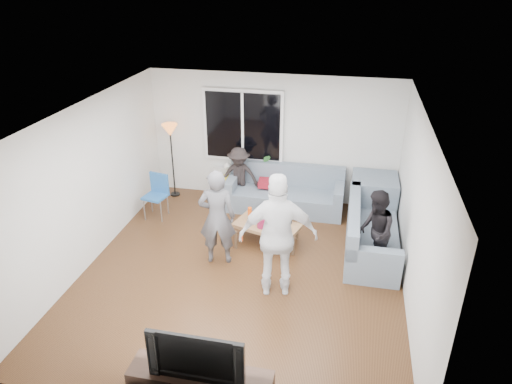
% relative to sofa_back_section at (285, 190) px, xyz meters
% --- Properties ---
extents(floor, '(5.00, 5.50, 0.04)m').
position_rel_sofa_back_section_xyz_m(floor, '(-0.34, -2.27, -0.45)').
color(floor, '#56351C').
rests_on(floor, ground).
extents(ceiling, '(5.00, 5.50, 0.04)m').
position_rel_sofa_back_section_xyz_m(ceiling, '(-0.34, -2.27, 2.20)').
color(ceiling, white).
rests_on(ceiling, ground).
extents(wall_back, '(5.00, 0.04, 2.60)m').
position_rel_sofa_back_section_xyz_m(wall_back, '(-0.34, 0.50, 0.88)').
color(wall_back, silver).
rests_on(wall_back, ground).
extents(wall_front, '(5.00, 0.04, 2.60)m').
position_rel_sofa_back_section_xyz_m(wall_front, '(-0.34, -5.04, 0.88)').
color(wall_front, silver).
rests_on(wall_front, ground).
extents(wall_left, '(0.04, 5.50, 2.60)m').
position_rel_sofa_back_section_xyz_m(wall_left, '(-2.86, -2.27, 0.88)').
color(wall_left, silver).
rests_on(wall_left, ground).
extents(wall_right, '(0.04, 5.50, 2.60)m').
position_rel_sofa_back_section_xyz_m(wall_right, '(2.18, -2.27, 0.88)').
color(wall_right, silver).
rests_on(wall_right, ground).
extents(window_frame, '(1.62, 0.06, 1.47)m').
position_rel_sofa_back_section_xyz_m(window_frame, '(-0.94, 0.42, 1.12)').
color(window_frame, white).
rests_on(window_frame, wall_back).
extents(window_glass, '(1.50, 0.02, 1.35)m').
position_rel_sofa_back_section_xyz_m(window_glass, '(-0.94, 0.38, 1.12)').
color(window_glass, black).
rests_on(window_glass, window_frame).
extents(window_mullion, '(0.05, 0.03, 1.35)m').
position_rel_sofa_back_section_xyz_m(window_mullion, '(-0.94, 0.37, 1.12)').
color(window_mullion, white).
rests_on(window_mullion, window_frame).
extents(radiator, '(1.30, 0.12, 0.62)m').
position_rel_sofa_back_section_xyz_m(radiator, '(-0.94, 0.38, -0.11)').
color(radiator, silver).
rests_on(radiator, floor).
extents(potted_plant, '(0.22, 0.18, 0.38)m').
position_rel_sofa_back_section_xyz_m(potted_plant, '(-0.46, 0.35, 0.38)').
color(potted_plant, '#30702D').
rests_on(potted_plant, radiator).
extents(vase, '(0.17, 0.17, 0.16)m').
position_rel_sofa_back_section_xyz_m(vase, '(-1.27, 0.35, 0.28)').
color(vase, white).
rests_on(vase, radiator).
extents(sofa_back_section, '(2.30, 0.85, 0.85)m').
position_rel_sofa_back_section_xyz_m(sofa_back_section, '(0.00, 0.00, 0.00)').
color(sofa_back_section, slate).
rests_on(sofa_back_section, floor).
extents(sofa_right_section, '(2.00, 0.85, 0.85)m').
position_rel_sofa_back_section_xyz_m(sofa_right_section, '(1.68, -1.25, 0.00)').
color(sofa_right_section, slate).
rests_on(sofa_right_section, floor).
extents(sofa_corner, '(0.85, 0.85, 0.85)m').
position_rel_sofa_back_section_xyz_m(sofa_corner, '(1.71, 0.00, 0.00)').
color(sofa_corner, slate).
rests_on(sofa_corner, floor).
extents(cushion_yellow, '(0.42, 0.37, 0.14)m').
position_rel_sofa_back_section_xyz_m(cushion_yellow, '(-1.25, -0.02, 0.09)').
color(cushion_yellow, gold).
rests_on(cushion_yellow, sofa_back_section).
extents(cushion_red, '(0.38, 0.33, 0.13)m').
position_rel_sofa_back_section_xyz_m(cushion_red, '(-0.36, 0.06, 0.09)').
color(cushion_red, maroon).
rests_on(cushion_red, sofa_back_section).
extents(coffee_table, '(1.23, 0.89, 0.40)m').
position_rel_sofa_back_section_xyz_m(coffee_table, '(-0.10, -1.37, -0.22)').
color(coffee_table, '#9A734A').
rests_on(coffee_table, floor).
extents(pitcher, '(0.17, 0.17, 0.17)m').
position_rel_sofa_back_section_xyz_m(pitcher, '(-0.17, -1.49, 0.06)').
color(pitcher, maroon).
rests_on(pitcher, coffee_table).
extents(side_chair, '(0.47, 0.47, 0.86)m').
position_rel_sofa_back_section_xyz_m(side_chair, '(-2.39, -0.84, 0.01)').
color(side_chair, '#255EA2').
rests_on(side_chair, floor).
extents(floor_lamp, '(0.32, 0.32, 1.56)m').
position_rel_sofa_back_section_xyz_m(floor_lamp, '(-2.39, 0.15, 0.36)').
color(floor_lamp, orange).
rests_on(floor_lamp, floor).
extents(player_left, '(0.66, 0.49, 1.63)m').
position_rel_sofa_back_section_xyz_m(player_left, '(-0.79, -2.03, 0.39)').
color(player_left, '#4F4E54').
rests_on(player_left, floor).
extents(player_right, '(1.20, 0.69, 1.92)m').
position_rel_sofa_back_section_xyz_m(player_right, '(0.29, -2.63, 0.54)').
color(player_right, silver).
rests_on(player_right, floor).
extents(spectator_right, '(0.60, 0.72, 1.37)m').
position_rel_sofa_back_section_xyz_m(spectator_right, '(1.68, -1.75, 0.26)').
color(spectator_right, black).
rests_on(spectator_right, floor).
extents(spectator_back, '(0.85, 0.56, 1.23)m').
position_rel_sofa_back_section_xyz_m(spectator_back, '(-0.94, 0.03, 0.19)').
color(spectator_back, black).
rests_on(spectator_back, floor).
extents(television, '(1.06, 0.14, 0.61)m').
position_rel_sofa_back_section_xyz_m(television, '(-0.21, -4.77, 0.32)').
color(television, black).
rests_on(television, tv_console).
extents(bottle_d, '(0.07, 0.07, 0.25)m').
position_rel_sofa_back_section_xyz_m(bottle_d, '(0.12, -1.50, 0.10)').
color(bottle_d, '#CB4312').
rests_on(bottle_d, coffee_table).
extents(bottle_b, '(0.08, 0.08, 0.21)m').
position_rel_sofa_back_section_xyz_m(bottle_b, '(-0.20, -1.48, 0.08)').
color(bottle_b, '#228818').
rests_on(bottle_b, coffee_table).
extents(bottle_c, '(0.07, 0.07, 0.20)m').
position_rel_sofa_back_section_xyz_m(bottle_c, '(-0.07, -1.19, 0.07)').
color(bottle_c, '#331F0B').
rests_on(bottle_c, coffee_table).
extents(bottle_a, '(0.07, 0.07, 0.24)m').
position_rel_sofa_back_section_xyz_m(bottle_a, '(-0.43, -1.29, 0.10)').
color(bottle_a, '#EE4F0E').
rests_on(bottle_a, coffee_table).
extents(bottle_e, '(0.07, 0.07, 0.18)m').
position_rel_sofa_back_section_xyz_m(bottle_e, '(0.28, -1.26, 0.07)').
color(bottle_e, black).
rests_on(bottle_e, coffee_table).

